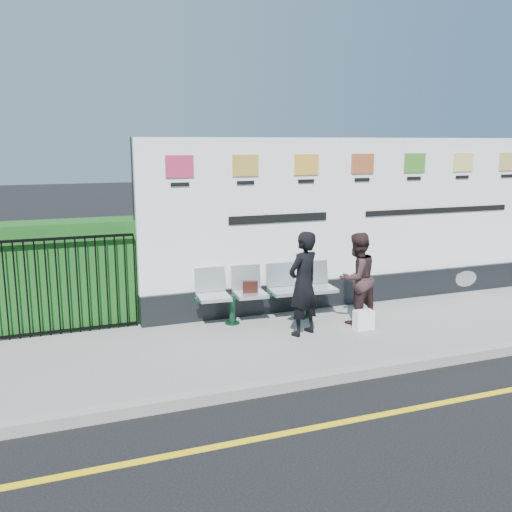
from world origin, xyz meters
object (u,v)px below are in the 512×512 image
at_px(bench, 268,306).
at_px(woman_left, 303,284).
at_px(billboard, 358,233).
at_px(woman_right, 357,278).

xyz_separation_m(bench, woman_left, (0.24, -0.84, 0.55)).
relative_size(billboard, woman_left, 4.96).
bearing_deg(woman_left, woman_right, 169.16).
bearing_deg(woman_right, woman_left, -4.23).
xyz_separation_m(billboard, woman_right, (-0.63, -1.07, -0.55)).
distance_m(billboard, woman_left, 2.22).
distance_m(bench, woman_left, 1.04).
height_order(billboard, woman_right, billboard).
relative_size(billboard, woman_right, 5.34).
bearing_deg(bench, billboard, 17.75).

